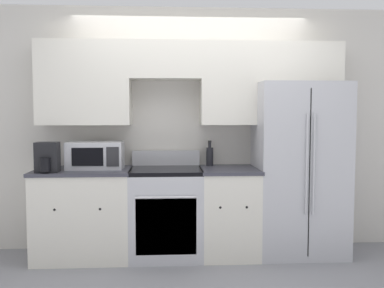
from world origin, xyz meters
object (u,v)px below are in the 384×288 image
object	(u,v)px
oven_range	(166,212)
refrigerator	(298,169)
microwave	(96,155)
bottle	(210,156)

from	to	relation	value
oven_range	refrigerator	world-z (taller)	refrigerator
oven_range	microwave	distance (m)	0.92
refrigerator	microwave	xyz separation A→B (m)	(-2.10, 0.00, 0.15)
microwave	bottle	world-z (taller)	microwave
oven_range	refrigerator	distance (m)	1.45
microwave	oven_range	bearing A→B (deg)	-4.28
bottle	oven_range	bearing A→B (deg)	-154.49
refrigerator	bottle	world-z (taller)	refrigerator
oven_range	bottle	bearing A→B (deg)	25.51
refrigerator	bottle	xyz separation A→B (m)	(-0.91, 0.17, 0.12)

